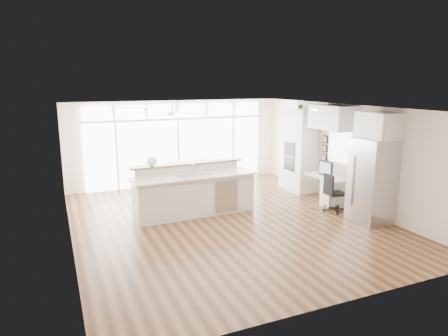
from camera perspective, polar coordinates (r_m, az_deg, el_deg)
name	(u,v)px	position (r m, az deg, el deg)	size (l,w,h in m)	color
floor	(227,222)	(9.66, 0.50, -7.66)	(7.00, 8.00, 0.02)	#452815
ceiling	(228,108)	(9.10, 0.53, 8.60)	(7.00, 8.00, 0.02)	white
wall_back	(177,143)	(12.99, -6.67, 3.61)	(7.00, 0.04, 2.70)	white
wall_front	(341,219)	(5.98, 16.37, -7.03)	(7.00, 0.04, 2.70)	white
wall_left	(67,181)	(8.52, -21.53, -1.69)	(0.04, 8.00, 2.70)	white
wall_right	(347,155)	(11.15, 17.20, 1.73)	(0.04, 8.00, 2.70)	white
glass_wall	(178,152)	(12.98, -6.56, 2.27)	(5.80, 0.06, 2.08)	silver
transom_row	(177,111)	(12.82, -6.71, 8.13)	(5.90, 0.06, 0.40)	silver
desk_window	(339,146)	(11.32, 16.13, 2.97)	(0.04, 0.85, 0.85)	silver
ceiling_fan	(172,110)	(11.58, -7.46, 8.18)	(1.16, 1.16, 0.32)	silver
recessed_lights	(224,108)	(9.29, 0.03, 8.55)	(3.40, 3.00, 0.02)	white
oven_cabinet	(299,150)	(12.38, 10.61, 2.59)	(0.64, 1.20, 2.50)	silver
desk_nook	(327,189)	(11.35, 14.49, -2.95)	(0.72, 1.30, 0.76)	silver
upper_cabinets	(332,117)	(11.04, 15.20, 6.99)	(0.64, 1.30, 0.64)	silver
refrigerator	(372,181)	(9.99, 20.37, -1.72)	(0.76, 0.90, 2.00)	#ACACB1
fridge_cabinet	(378,125)	(9.81, 21.19, 5.70)	(0.64, 0.90, 0.60)	silver
framed_photos	(325,149)	(11.82, 14.19, 2.72)	(0.06, 0.22, 0.80)	black
kitchen_island	(194,190)	(10.02, -4.25, -3.19)	(3.12, 1.17, 1.24)	silver
rug	(324,205)	(11.19, 14.09, -5.15)	(0.94, 0.68, 0.01)	#3B2012
office_chair	(335,193)	(10.62, 15.59, -3.45)	(0.51, 0.47, 0.98)	black
fishbowl	(152,162)	(9.93, -10.27, 0.92)	(0.25, 0.25, 0.25)	white
monitor	(326,168)	(11.17, 14.33, -0.03)	(0.09, 0.53, 0.44)	black
keyboard	(320,176)	(11.11, 13.58, -1.16)	(0.13, 0.35, 0.02)	silver
potted_plant	(300,105)	(12.23, 10.86, 8.85)	(0.24, 0.26, 0.21)	#326029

